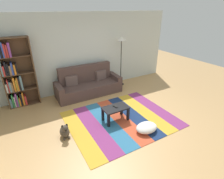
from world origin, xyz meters
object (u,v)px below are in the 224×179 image
(pouf, at_px, (147,128))
(tv_remote, at_px, (115,107))
(couch, at_px, (88,85))
(dog, at_px, (65,131))
(standing_lamp, at_px, (121,45))
(bookshelf, at_px, (15,76))
(coffee_table, at_px, (115,110))

(pouf, height_order, tv_remote, tv_remote)
(couch, distance_m, tv_remote, 1.88)
(couch, xyz_separation_m, dog, (-1.40, -1.90, -0.18))
(couch, relative_size, standing_lamp, 1.21)
(couch, xyz_separation_m, bookshelf, (-2.16, 0.28, 0.63))
(pouf, bearing_deg, tv_remote, 117.51)
(couch, height_order, coffee_table, couch)
(bookshelf, distance_m, coffee_table, 3.13)
(dog, bearing_deg, tv_remote, 0.85)
(pouf, xyz_separation_m, dog, (-1.82, 0.79, 0.05))
(standing_lamp, distance_m, tv_remote, 2.72)
(dog, bearing_deg, standing_lamp, 35.59)
(couch, bearing_deg, tv_remote, -90.09)
(coffee_table, xyz_separation_m, standing_lamp, (1.44, 2.03, 1.24))
(couch, bearing_deg, coffee_table, -90.28)
(coffee_table, relative_size, tv_remote, 4.52)
(bookshelf, relative_size, standing_lamp, 1.12)
(coffee_table, bearing_deg, tv_remote, 76.23)
(standing_lamp, bearing_deg, tv_remote, -125.62)
(couch, relative_size, bookshelf, 1.08)
(dog, bearing_deg, bookshelf, 109.28)
(coffee_table, xyz_separation_m, tv_remote, (0.01, 0.03, 0.10))
(standing_lamp, height_order, tv_remote, standing_lamp)
(pouf, relative_size, standing_lamp, 0.30)
(standing_lamp, bearing_deg, bookshelf, 177.67)
(tv_remote, bearing_deg, coffee_table, -117.30)
(coffee_table, relative_size, dog, 1.71)
(couch, height_order, tv_remote, couch)
(standing_lamp, bearing_deg, dog, -144.41)
(coffee_table, relative_size, pouf, 1.21)
(bookshelf, xyz_separation_m, dog, (0.76, -2.17, -0.81))
(couch, relative_size, coffee_table, 3.33)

